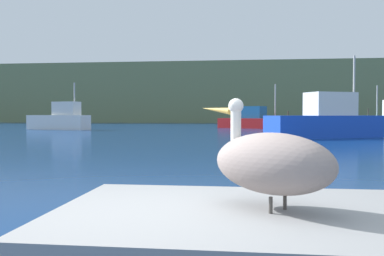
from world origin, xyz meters
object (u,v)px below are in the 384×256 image
Objects in this scene: fishing_boat_blue at (326,121)px; fishing_boat_white at (60,119)px; pelican at (272,162)px; fishing_boat_red at (255,121)px; mooring_buoy at (254,140)px.

fishing_boat_blue is 23.23m from fishing_boat_white.
pelican is 21.86m from fishing_boat_blue.
fishing_boat_blue is 16.53m from fishing_boat_red.
mooring_buoy is (16.49, -16.98, -0.66)m from fishing_boat_white.
fishing_boat_white is 11.67× the size of mooring_buoy.
fishing_boat_blue is at bearing -62.65° from pelican.
mooring_buoy is (-0.69, -22.67, -0.44)m from fishing_boat_red.
pelican is at bearing -91.17° from mooring_buoy.
fishing_boat_red is 22.69m from mooring_buoy.
fishing_boat_blue reaches higher than fishing_boat_white.
pelican is 0.18× the size of fishing_boat_blue.
pelican is at bearing -63.37° from fishing_boat_red.
mooring_buoy is at bearing -63.60° from fishing_boat_red.
fishing_boat_blue reaches higher than pelican.
fishing_boat_red is (17.18, 5.69, -0.21)m from fishing_boat_white.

